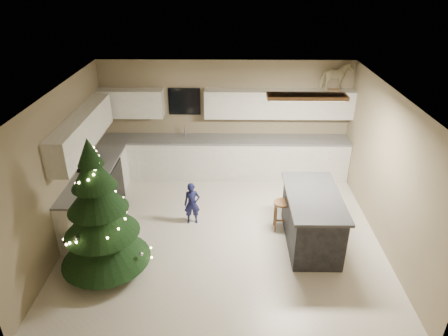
{
  "coord_description": "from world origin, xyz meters",
  "views": [
    {
      "loc": [
        0.09,
        -5.97,
        4.4
      ],
      "look_at": [
        0.0,
        0.35,
        1.15
      ],
      "focal_mm": 32.0,
      "sensor_mm": 36.0,
      "label": 1
    }
  ],
  "objects": [
    {
      "name": "ground_plane",
      "position": [
        0.0,
        0.0,
        0.0
      ],
      "size": [
        5.5,
        5.5,
        0.0
      ],
      "primitive_type": "plane",
      "color": "beige"
    },
    {
      "name": "room_shell",
      "position": [
        0.02,
        0.0,
        1.75
      ],
      "size": [
        5.52,
        5.02,
        2.61
      ],
      "color": "gray",
      "rests_on": "ground_plane"
    },
    {
      "name": "cabinetry",
      "position": [
        -0.91,
        1.65,
        0.76
      ],
      "size": [
        5.5,
        3.2,
        2.0
      ],
      "color": "silver",
      "rests_on": "ground_plane"
    },
    {
      "name": "toddler",
      "position": [
        -0.6,
        0.32,
        0.41
      ],
      "size": [
        0.32,
        0.23,
        0.82
      ],
      "primitive_type": "imported",
      "rotation": [
        0.0,
        0.0,
        0.1
      ],
      "color": "#151641",
      "rests_on": "ground_plane"
    },
    {
      "name": "rocking_horse",
      "position": [
        2.3,
        2.33,
        2.29
      ],
      "size": [
        0.71,
        0.48,
        0.57
      ],
      "rotation": [
        0.0,
        0.0,
        1.88
      ],
      "color": "brown",
      "rests_on": "cabinetry"
    },
    {
      "name": "christmas_tree",
      "position": [
        -1.85,
        -1.0,
        0.94
      ],
      "size": [
        1.43,
        1.38,
        2.29
      ],
      "rotation": [
        0.0,
        0.0,
        0.01
      ],
      "color": "#3F2816",
      "rests_on": "ground_plane"
    },
    {
      "name": "bar_stool",
      "position": [
        1.05,
        0.13,
        0.44
      ],
      "size": [
        0.3,
        0.3,
        0.58
      ],
      "rotation": [
        0.0,
        0.0,
        0.2
      ],
      "color": "brown",
      "rests_on": "ground_plane"
    },
    {
      "name": "island",
      "position": [
        1.52,
        -0.24,
        0.48
      ],
      "size": [
        0.9,
        1.7,
        0.95
      ],
      "color": "black",
      "rests_on": "ground_plane"
    }
  ]
}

